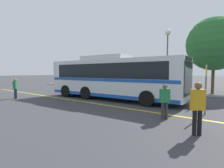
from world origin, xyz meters
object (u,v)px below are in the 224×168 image
object	(u,v)px
street_lamp	(168,44)
parked_car_1	(112,84)
pedestrian_2	(165,100)
bus_stop_sign	(206,83)
tree_0	(214,44)
parked_car_0	(72,83)
pedestrian_0	(198,105)
transit_bus	(112,77)
pedestrian_1	(15,87)

from	to	relation	value
street_lamp	parked_car_1	bearing A→B (deg)	-156.23
pedestrian_2	street_lamp	size ratio (longest dim) A/B	0.24
parked_car_1	bus_stop_sign	bearing A→B (deg)	-120.07
pedestrian_2	tree_0	distance (m)	12.69
parked_car_0	pedestrian_0	world-z (taller)	pedestrian_0
bus_stop_sign	pedestrian_2	bearing A→B (deg)	-34.85
transit_bus	parked_car_1	bearing A→B (deg)	-145.52
pedestrian_1	parked_car_0	bearing A→B (deg)	-18.02
street_lamp	tree_0	bearing A→B (deg)	21.72
pedestrian_1	bus_stop_sign	xyz separation A→B (m)	(12.99, 3.46, 0.67)
transit_bus	parked_car_1	size ratio (longest dim) A/B	2.64
transit_bus	pedestrian_2	bearing A→B (deg)	56.62
pedestrian_1	tree_0	bearing A→B (deg)	-85.07
parked_car_0	tree_0	xyz separation A→B (m)	(16.33, 4.13, 4.20)
parked_car_0	pedestrian_0	size ratio (longest dim) A/B	2.54
parked_car_1	pedestrian_1	distance (m)	9.76
transit_bus	pedestrian_1	distance (m)	7.76
transit_bus	pedestrian_2	xyz separation A→B (m)	(5.48, -3.15, -0.85)
parked_car_0	pedestrian_2	world-z (taller)	pedestrian_2
parked_car_1	bus_stop_sign	xyz separation A→B (m)	(10.58, -6.00, 0.85)
parked_car_0	pedestrian_1	bearing A→B (deg)	26.41
pedestrian_0	pedestrian_1	size ratio (longest dim) A/B	1.11
pedestrian_0	parked_car_0	bearing A→B (deg)	-65.29
transit_bus	bus_stop_sign	distance (m)	6.83
pedestrian_1	bus_stop_sign	size ratio (longest dim) A/B	0.64
parked_car_1	pedestrian_0	world-z (taller)	pedestrian_0
pedestrian_0	street_lamp	xyz separation A→B (m)	(-5.50, 11.73, 4.06)
parked_car_1	street_lamp	size ratio (longest dim) A/B	0.67
pedestrian_1	street_lamp	bearing A→B (deg)	-77.18
transit_bus	pedestrian_0	xyz separation A→B (m)	(7.10, -4.42, -0.72)
pedestrian_2	bus_stop_sign	world-z (taller)	bus_stop_sign
parked_car_1	pedestrian_1	xyz separation A→B (m)	(-2.40, -9.45, 0.18)
pedestrian_0	pedestrian_2	size ratio (longest dim) A/B	1.12
parked_car_1	pedestrian_0	size ratio (longest dim) A/B	2.44
pedestrian_0	street_lamp	distance (m)	13.57
parked_car_1	bus_stop_sign	world-z (taller)	bus_stop_sign
parked_car_0	pedestrian_2	size ratio (longest dim) A/B	2.85
tree_0	parked_car_0	bearing A→B (deg)	-165.82
tree_0	pedestrian_1	bearing A→B (deg)	-131.39
pedestrian_0	pedestrian_1	bearing A→B (deg)	-37.46
pedestrian_0	pedestrian_1	xyz separation A→B (m)	(-13.34, -0.12, -0.11)
parked_car_1	tree_0	distance (m)	11.05
pedestrian_1	pedestrian_2	distance (m)	11.81
pedestrian_1	street_lamp	world-z (taller)	street_lamp
tree_0	parked_car_1	bearing A→B (deg)	-157.09
bus_stop_sign	tree_0	xyz separation A→B (m)	(-1.14, 9.99, 3.26)
transit_bus	pedestrian_0	world-z (taller)	transit_bus
street_lamp	tree_0	distance (m)	4.32
parked_car_0	street_lamp	xyz separation A→B (m)	(12.32, 2.53, 4.44)
transit_bus	pedestrian_1	world-z (taller)	transit_bus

